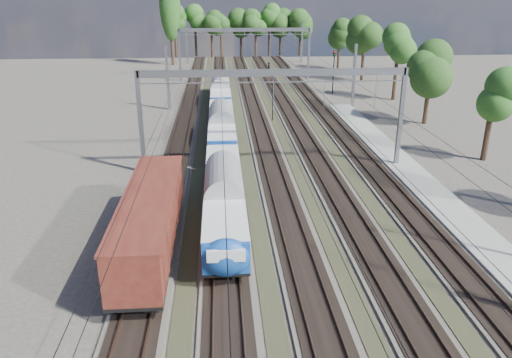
{
  "coord_description": "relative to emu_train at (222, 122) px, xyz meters",
  "views": [
    {
      "loc": [
        -4.61,
        -12.6,
        15.34
      ],
      "look_at": [
        -2.21,
        20.2,
        2.8
      ],
      "focal_mm": 35.0,
      "sensor_mm": 36.0,
      "label": 1
    }
  ],
  "objects": [
    {
      "name": "platform",
      "position": [
        16.5,
        -18.49,
        -2.17
      ],
      "size": [
        3.0,
        70.0,
        0.3
      ],
      "primitive_type": "cube",
      "color": "gray",
      "rests_on": "ground"
    },
    {
      "name": "tree_belt",
      "position": [
        10.13,
        56.35,
        6.05
      ],
      "size": [
        40.01,
        99.03,
        12.04
      ],
      "color": "black",
      "rests_on": "ground"
    },
    {
      "name": "poplar",
      "position": [
        -10.0,
        59.51,
        9.57
      ],
      "size": [
        4.4,
        4.4,
        19.04
      ],
      "color": "black",
      "rests_on": "ground"
    },
    {
      "name": "catenary",
      "position": [
        4.83,
        14.2,
        4.08
      ],
      "size": [
        25.65,
        130.0,
        9.0
      ],
      "color": "slate",
      "rests_on": "ground"
    },
    {
      "name": "track_bed",
      "position": [
        4.5,
        6.51,
        -2.22
      ],
      "size": [
        21.0,
        130.0,
        0.34
      ],
      "color": "#47423A",
      "rests_on": "ground"
    },
    {
      "name": "signal_far",
      "position": [
        17.57,
        25.89,
        1.82
      ],
      "size": [
        0.45,
        0.42,
        6.55
      ],
      "rotation": [
        0.0,
        0.0,
        -0.27
      ],
      "color": "black",
      "rests_on": "ground"
    },
    {
      "name": "freight_boxcar",
      "position": [
        -4.5,
        -23.38,
        -0.01
      ],
      "size": [
        3.04,
        14.68,
        3.78
      ],
      "color": "black",
      "rests_on": "ground"
    },
    {
      "name": "emu_train",
      "position": [
        0.0,
        0.0,
        0.0
      ],
      "size": [
        2.7,
        57.1,
        3.94
      ],
      "color": "black",
      "rests_on": "ground"
    },
    {
      "name": "signal_near",
      "position": [
        6.36,
        9.24,
        0.96
      ],
      "size": [
        0.37,
        0.35,
        5.19
      ],
      "rotation": [
        0.0,
        0.0,
        -0.43
      ],
      "color": "black",
      "rests_on": "ground"
    },
    {
      "name": "worker",
      "position": [
        9.59,
        47.26,
        -1.32
      ],
      "size": [
        0.73,
        0.86,
        2.01
      ],
      "primitive_type": "imported",
      "rotation": [
        0.0,
        0.0,
        1.98
      ],
      "color": "black",
      "rests_on": "ground"
    }
  ]
}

